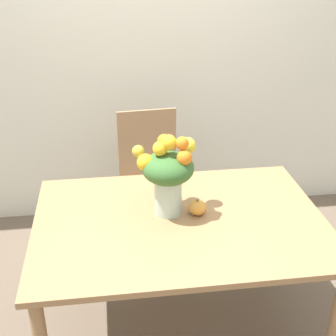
# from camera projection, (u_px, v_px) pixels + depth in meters

# --- Properties ---
(ground_plane) EXTENTS (12.00, 12.00, 0.00)m
(ground_plane) POSITION_uv_depth(u_px,v_px,m) (178.00, 332.00, 2.63)
(ground_plane) COLOR brown
(wall_back) EXTENTS (8.00, 0.06, 2.70)m
(wall_back) POSITION_uv_depth(u_px,v_px,m) (149.00, 40.00, 3.29)
(wall_back) COLOR silver
(wall_back) RESTS_ON ground_plane
(dining_table) EXTENTS (1.43, 1.01, 0.75)m
(dining_table) POSITION_uv_depth(u_px,v_px,m) (180.00, 234.00, 2.34)
(dining_table) COLOR #9E754C
(dining_table) RESTS_ON ground_plane
(flower_vase) EXTENTS (0.32, 0.29, 0.42)m
(flower_vase) POSITION_uv_depth(u_px,v_px,m) (168.00, 173.00, 2.27)
(flower_vase) COLOR #B2CCBC
(flower_vase) RESTS_ON dining_table
(pumpkin) EXTENTS (0.09, 0.09, 0.08)m
(pumpkin) POSITION_uv_depth(u_px,v_px,m) (197.00, 208.00, 2.33)
(pumpkin) COLOR gold
(pumpkin) RESTS_ON dining_table
(dining_chair_near_window) EXTENTS (0.45, 0.45, 0.98)m
(dining_chair_near_window) POSITION_uv_depth(u_px,v_px,m) (151.00, 183.00, 3.18)
(dining_chair_near_window) COLOR #9E7A56
(dining_chair_near_window) RESTS_ON ground_plane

